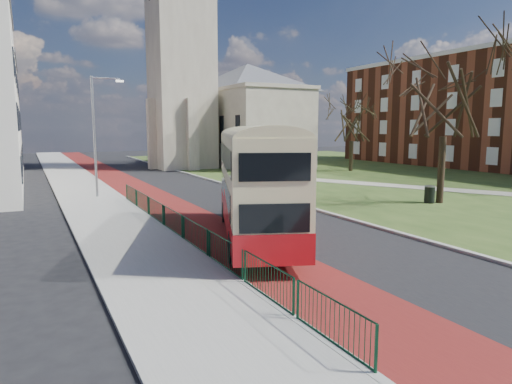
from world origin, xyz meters
TOP-DOWN VIEW (x-y plane):
  - ground at (0.00, 0.00)m, footprint 160.00×160.00m
  - road_carriageway at (1.50, 20.00)m, footprint 9.00×120.00m
  - bus_lane at (-1.20, 20.00)m, footprint 3.40×120.00m
  - pavement_west at (-5.00, 20.00)m, footprint 4.00×120.00m
  - kerb_west at (-3.00, 20.00)m, footprint 0.25×120.00m
  - kerb_east at (6.10, 22.00)m, footprint 0.25×80.00m
  - grass_green at (26.00, 22.00)m, footprint 40.00×80.00m
  - footpath at (20.00, 10.00)m, footprint 18.84×32.82m
  - pedestrian_railing at (-2.95, 4.00)m, footprint 0.07×24.00m
  - gothic_church at (12.56, 38.00)m, footprint 16.38×18.00m
  - brick_terrace at (40.00, 20.00)m, footprint 10.30×44.30m
  - streetlamp at (-4.35, 18.00)m, footprint 2.13×0.18m
  - bus at (-0.06, 2.83)m, footprint 6.33×11.28m
  - winter_tree_near at (14.58, 5.98)m, footprint 9.14×9.14m
  - winter_tree_far at (23.15, 25.68)m, footprint 7.28×7.28m
  - litter_bin at (13.97, 6.24)m, footprint 0.85×0.85m

SIDE VIEW (x-z plane):
  - ground at x=0.00m, z-range 0.00..0.00m
  - road_carriageway at x=1.50m, z-range 0.00..0.01m
  - bus_lane at x=-1.20m, z-range 0.00..0.01m
  - grass_green at x=26.00m, z-range 0.00..0.04m
  - footpath at x=20.00m, z-range 0.04..0.07m
  - pavement_west at x=-5.00m, z-range 0.00..0.12m
  - kerb_west at x=-3.00m, z-range 0.00..0.13m
  - kerb_east at x=6.10m, z-range 0.00..0.13m
  - pedestrian_railing at x=-2.95m, z-range -0.01..1.11m
  - litter_bin at x=13.97m, z-range 0.04..1.13m
  - bus at x=-0.06m, z-range 0.33..4.97m
  - streetlamp at x=-4.35m, z-range 0.59..8.59m
  - winter_tree_far at x=23.15m, z-range 1.65..10.05m
  - brick_terrace at x=40.00m, z-range 0.01..13.51m
  - winter_tree_near at x=14.58m, z-range 2.11..12.85m
  - gothic_church at x=12.56m, z-range -6.87..33.13m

